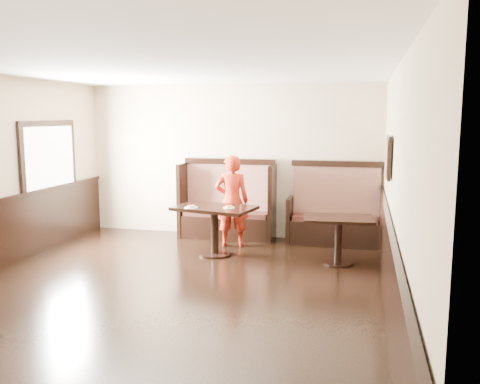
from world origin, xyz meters
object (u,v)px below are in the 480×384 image
(booth_main, at_px, (228,209))
(booth_neighbor, at_px, (335,217))
(child, at_px, (232,201))
(table_main, at_px, (215,218))
(table_neighbor, at_px, (338,229))

(booth_main, relative_size, booth_neighbor, 1.06)
(child, bearing_deg, table_main, 65.18)
(booth_neighbor, xyz_separation_m, child, (-1.71, -0.61, 0.31))
(table_main, bearing_deg, booth_neighbor, 45.02)
(booth_main, xyz_separation_m, table_main, (0.11, -1.21, 0.08))
(booth_main, height_order, child, child)
(booth_neighbor, height_order, table_main, booth_neighbor)
(booth_neighbor, xyz_separation_m, table_neighbor, (0.12, -1.23, 0.05))
(table_main, xyz_separation_m, table_neighbor, (1.95, -0.02, -0.07))
(booth_main, distance_m, table_main, 1.22)
(booth_main, relative_size, child, 1.11)
(child, bearing_deg, booth_main, -81.22)
(table_main, relative_size, child, 0.87)
(booth_neighbor, relative_size, child, 1.05)
(booth_neighbor, bearing_deg, table_main, -146.61)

